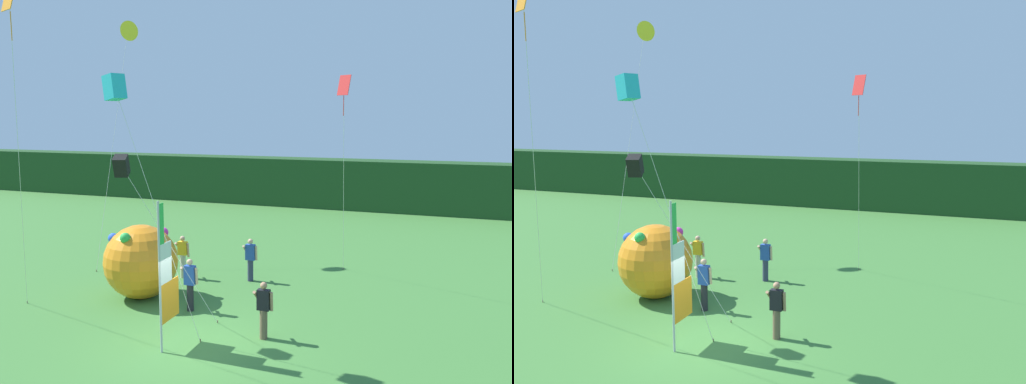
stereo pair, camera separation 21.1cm
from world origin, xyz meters
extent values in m
plane|color=#3D7533|center=(0.00, 0.00, 0.00)|extent=(120.00, 120.00, 0.00)
cube|color=#1E421E|center=(0.00, 23.48, 1.66)|extent=(80.00, 2.40, 3.32)
cylinder|color=#B7B7BC|center=(-0.55, -0.64, 2.05)|extent=(0.06, 0.06, 4.11)
cube|color=orange|center=(-0.55, -0.13, 1.29)|extent=(0.02, 0.97, 1.10)
cube|color=white|center=(-0.55, -0.31, 2.38)|extent=(0.02, 0.60, 1.10)
cube|color=green|center=(-0.55, -0.49, 3.48)|extent=(0.02, 0.23, 1.10)
cylinder|color=#B7B2A3|center=(-3.10, 5.48, 0.46)|extent=(0.22, 0.22, 0.92)
cube|color=yellow|center=(-3.10, 5.48, 1.18)|extent=(0.36, 0.20, 0.53)
sphere|color=tan|center=(-3.10, 5.48, 1.56)|extent=(0.20, 0.20, 0.20)
cylinder|color=tan|center=(-3.33, 5.55, 1.22)|extent=(0.09, 0.48, 0.42)
cylinder|color=tan|center=(-2.87, 5.49, 1.12)|extent=(0.09, 0.14, 0.56)
cylinder|color=brown|center=(1.73, 1.12, 0.43)|extent=(0.22, 0.22, 0.85)
cube|color=black|center=(1.73, 1.12, 1.15)|extent=(0.36, 0.20, 0.59)
sphere|color=#A37556|center=(1.73, 1.12, 1.56)|extent=(0.20, 0.20, 0.20)
cylinder|color=#A37556|center=(1.50, 1.18, 1.22)|extent=(0.09, 0.48, 0.42)
cylinder|color=#A37556|center=(1.96, 1.12, 1.12)|extent=(0.09, 0.14, 0.56)
cylinder|color=#2D334C|center=(-0.47, 5.98, 0.41)|extent=(0.22, 0.22, 0.83)
cube|color=#284CA8|center=(-0.47, 5.98, 1.13)|extent=(0.36, 0.20, 0.60)
sphere|color=tan|center=(-0.47, 5.98, 1.55)|extent=(0.20, 0.20, 0.20)
cylinder|color=tan|center=(-0.70, 6.04, 1.20)|extent=(0.09, 0.48, 0.42)
cylinder|color=tan|center=(-0.24, 5.99, 1.11)|extent=(0.09, 0.14, 0.56)
cylinder|color=black|center=(-1.21, 2.37, 0.44)|extent=(0.22, 0.22, 0.88)
cube|color=#284CA8|center=(-1.21, 2.37, 1.19)|extent=(0.36, 0.20, 0.63)
sphere|color=tan|center=(-1.21, 2.37, 1.63)|extent=(0.20, 0.20, 0.20)
cylinder|color=tan|center=(-1.44, 2.43, 1.28)|extent=(0.09, 0.48, 0.42)
cylinder|color=tan|center=(-0.98, 2.38, 1.18)|extent=(0.09, 0.14, 0.56)
sphere|color=orange|center=(-3.39, 2.95, 1.28)|extent=(2.57, 2.57, 2.57)
sphere|color=green|center=(-3.45, 2.15, 2.29)|extent=(0.36, 0.36, 0.36)
sphere|color=blue|center=(-4.41, 2.85, 2.05)|extent=(0.36, 0.36, 0.36)
sphere|color=#DB33A8|center=(-2.94, 3.75, 2.18)|extent=(0.36, 0.36, 0.36)
cylinder|color=brown|center=(0.13, 0.32, 0.04)|extent=(0.03, 0.03, 0.08)
cylinder|color=silver|center=(-0.91, 0.01, 3.51)|extent=(2.11, 0.63, 7.03)
cube|color=#23B2C6|center=(-1.96, -0.29, 7.02)|extent=(0.65, 0.59, 0.71)
cylinder|color=brown|center=(0.03, 1.73, 0.04)|extent=(0.03, 0.03, 0.08)
cylinder|color=silver|center=(-1.13, 1.05, 2.44)|extent=(2.33, 1.39, 4.88)
cube|color=black|center=(-2.28, 0.36, 4.88)|extent=(0.55, 0.67, 0.67)
cylinder|color=brown|center=(-6.72, 1.12, 0.04)|extent=(0.03, 0.03, 0.08)
cylinder|color=silver|center=(-5.32, -0.30, 4.62)|extent=(2.81, 2.85, 9.24)
cylinder|color=orange|center=(-3.93, -1.71, 8.48)|extent=(0.02, 0.02, 0.70)
cylinder|color=brown|center=(2.60, 8.70, 0.04)|extent=(0.03, 0.03, 0.08)
cylinder|color=silver|center=(2.75, 7.49, 3.67)|extent=(0.32, 2.43, 7.34)
cube|color=red|center=(2.91, 6.28, 7.34)|extent=(0.52, 0.42, 0.70)
cylinder|color=red|center=(2.91, 6.28, 6.63)|extent=(0.02, 0.02, 0.70)
cylinder|color=brown|center=(-6.79, 4.98, 0.04)|extent=(0.03, 0.03, 0.08)
cylinder|color=silver|center=(-7.11, 6.90, 5.03)|extent=(0.66, 3.86, 10.06)
cone|color=yellow|center=(-7.44, 8.83, 10.06)|extent=(0.72, 0.93, 0.89)
camera|label=1|loc=(6.38, -12.41, 6.28)|focal=37.17mm
camera|label=2|loc=(6.58, -12.34, 6.28)|focal=37.17mm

